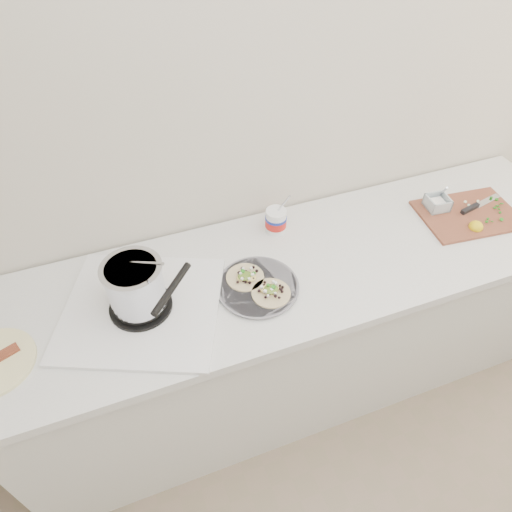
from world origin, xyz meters
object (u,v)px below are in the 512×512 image
object	(u,v)px
taco_plate	(258,285)
cutboard	(467,211)
tub	(277,218)
stove	(138,294)

from	to	relation	value
taco_plate	cutboard	distance (m)	0.98
tub	cutboard	distance (m)	0.82
stove	cutboard	bearing A→B (deg)	24.62
tub	cutboard	xyz separation A→B (m)	(0.79, -0.19, -0.05)
taco_plate	tub	distance (m)	0.33
stove	taco_plate	distance (m)	0.42
tub	cutboard	world-z (taller)	tub
stove	taco_plate	xyz separation A→B (m)	(0.41, -0.05, -0.07)
tub	cutboard	bearing A→B (deg)	-13.31
taco_plate	cutboard	bearing A→B (deg)	4.66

